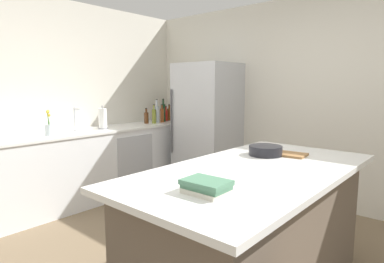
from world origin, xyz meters
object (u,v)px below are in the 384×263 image
at_px(whiskey_bottle, 169,114).
at_px(olive_oil_bottle, 154,116).
at_px(paper_towel_roll, 103,119).
at_px(wine_bottle, 163,112).
at_px(soda_bottle, 157,114).
at_px(mixing_bowl, 265,151).
at_px(flower_vase, 49,128).
at_px(syrup_bottle, 146,117).
at_px(cutting_board, 286,154).
at_px(refrigerator, 207,127).
at_px(kitchen_island, 253,230).
at_px(hot_sauce_bottle, 166,115).
at_px(cookbook_stack, 206,186).
at_px(vinegar_bottle, 162,115).
at_px(sink_faucet, 75,119).

bearing_deg(whiskey_bottle, olive_oil_bottle, -73.15).
bearing_deg(olive_oil_bottle, paper_towel_roll, -93.37).
xyz_separation_m(wine_bottle, olive_oil_bottle, (0.09, -0.29, -0.03)).
height_order(soda_bottle, mixing_bowl, soda_bottle).
bearing_deg(flower_vase, paper_towel_roll, 92.64).
xyz_separation_m(whiskey_bottle, syrup_bottle, (0.06, -0.56, -0.01)).
bearing_deg(cutting_board, mixing_bowl, -135.55).
bearing_deg(paper_towel_roll, refrigerator, 55.04).
distance_m(paper_towel_roll, wine_bottle, 1.16).
bearing_deg(paper_towel_roll, wine_bottle, 92.11).
relative_size(whiskey_bottle, olive_oil_bottle, 0.91).
bearing_deg(kitchen_island, olive_oil_bottle, 151.59).
bearing_deg(hot_sauce_bottle, refrigerator, -4.35).
bearing_deg(whiskey_bottle, soda_bottle, -73.88).
xyz_separation_m(paper_towel_roll, soda_bottle, (0.02, 0.96, 0.01)).
relative_size(whiskey_bottle, cookbook_stack, 1.03).
xyz_separation_m(flower_vase, soda_bottle, (-0.01, 1.71, 0.06)).
xyz_separation_m(vinegar_bottle, mixing_bowl, (2.43, -1.14, -0.07)).
xyz_separation_m(wine_bottle, mixing_bowl, (2.50, -1.23, -0.11)).
bearing_deg(whiskey_bottle, refrigerator, -9.45).
bearing_deg(cookbook_stack, sink_faucet, 163.79).
distance_m(kitchen_island, whiskey_bottle, 3.33).
xyz_separation_m(paper_towel_roll, syrup_bottle, (-0.03, 0.79, -0.04)).
height_order(sink_faucet, syrup_bottle, sink_faucet).
distance_m(sink_faucet, syrup_bottle, 1.14).
distance_m(hot_sauce_bottle, vinegar_bottle, 0.23).
bearing_deg(mixing_bowl, refrigerator, 141.99).
xyz_separation_m(olive_oil_bottle, cutting_board, (2.53, -0.82, -0.11)).
bearing_deg(mixing_bowl, wine_bottle, 153.74).
height_order(kitchen_island, whiskey_bottle, whiskey_bottle).
xyz_separation_m(sink_faucet, paper_towel_roll, (0.08, 0.35, -0.02)).
bearing_deg(soda_bottle, kitchen_island, -29.58).
distance_m(paper_towel_roll, cutting_board, 2.59).
bearing_deg(soda_bottle, hot_sauce_bottle, 109.37).
xyz_separation_m(kitchen_island, soda_bottle, (-2.59, 1.47, 0.60)).
relative_size(wine_bottle, cutting_board, 1.07).
xyz_separation_m(sink_faucet, soda_bottle, (0.10, 1.31, -0.01)).
bearing_deg(cookbook_stack, wine_bottle, 139.76).
distance_m(kitchen_island, mixing_bowl, 0.68).
bearing_deg(kitchen_island, syrup_bottle, 153.79).
height_order(kitchen_island, sink_faucet, sink_faucet).
distance_m(wine_bottle, vinegar_bottle, 0.13).
height_order(flower_vase, syrup_bottle, flower_vase).
relative_size(wine_bottle, vinegar_bottle, 1.29).
distance_m(flower_vase, olive_oil_bottle, 1.62).
bearing_deg(hot_sauce_bottle, vinegar_bottle, -59.79).
distance_m(kitchen_island, cookbook_stack, 0.82).
relative_size(paper_towel_roll, vinegar_bottle, 1.11).
height_order(kitchen_island, cookbook_stack, cookbook_stack).
bearing_deg(refrigerator, syrup_bottle, -154.81).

